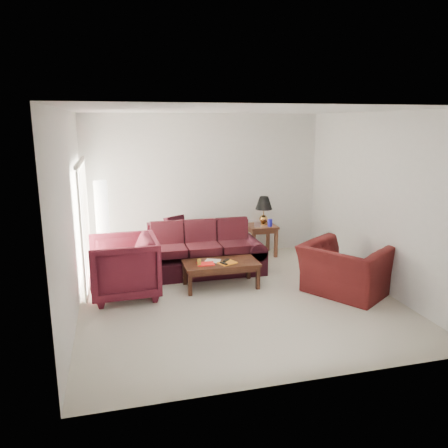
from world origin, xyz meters
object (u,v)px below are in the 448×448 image
object	(u,v)px
armchair_right	(345,269)
coffee_table	(221,274)
floor_lamp	(103,225)
sofa	(202,249)
end_table	(261,240)
armchair_left	(124,267)

from	to	relation	value
armchair_right	coffee_table	size ratio (longest dim) A/B	1.01
floor_lamp	sofa	bearing A→B (deg)	-20.95
floor_lamp	coffee_table	distance (m)	2.55
end_table	floor_lamp	world-z (taller)	floor_lamp
sofa	coffee_table	size ratio (longest dim) A/B	1.78
floor_lamp	coffee_table	xyz separation A→B (m)	(1.98, -1.46, -0.66)
sofa	armchair_right	distance (m)	2.64
armchair_left	sofa	bearing A→B (deg)	115.44
sofa	armchair_left	size ratio (longest dim) A/B	2.09
sofa	end_table	bearing A→B (deg)	35.18
armchair_left	armchair_right	distance (m)	3.68
floor_lamp	armchair_right	world-z (taller)	floor_lamp
floor_lamp	armchair_right	distance (m)	4.56
sofa	coffee_table	distance (m)	0.83
sofa	floor_lamp	size ratio (longest dim) A/B	1.30
end_table	floor_lamp	xyz separation A→B (m)	(-3.28, -0.16, 0.55)
sofa	armchair_left	xyz separation A→B (m)	(-1.48, -0.77, 0.03)
end_table	armchair_left	size ratio (longest dim) A/B	0.60
sofa	armchair_left	distance (m)	1.67
floor_lamp	armchair_left	xyz separation A→B (m)	(0.33, -1.47, -0.38)
coffee_table	armchair_left	bearing A→B (deg)	-155.47
end_table	armchair_left	xyz separation A→B (m)	(-2.95, -1.62, 0.17)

